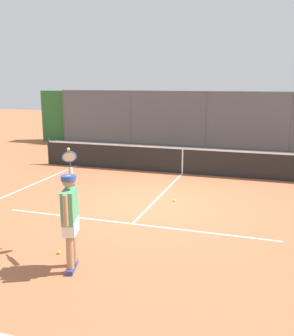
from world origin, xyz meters
The scene contains 7 objects.
ground_plane centered at (0.00, 0.00, 0.00)m, with size 60.00×60.00×0.00m, color #A8603D.
court_line_markings centered at (0.00, 1.93, 0.00)m, with size 8.78×9.86×0.01m.
fence_backdrop centered at (0.00, -9.53, 1.40)m, with size 18.51×1.37×2.88m.
tennis_net centered at (0.00, -3.83, 0.49)m, with size 11.28×0.09×1.07m.
tennis_player centered at (0.27, 4.03, 1.05)m, with size 0.76×1.32×2.06m.
tennis_ball_by_sideline centered at (0.82, 3.56, 0.03)m, with size 0.07×0.07×0.07m, color #CCDB33.
tennis_ball_near_net centered at (-0.53, -0.46, 0.03)m, with size 0.07×0.07×0.07m, color #D6E042.
Camera 1 is at (-3.00, 9.75, 3.34)m, focal length 41.28 mm.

